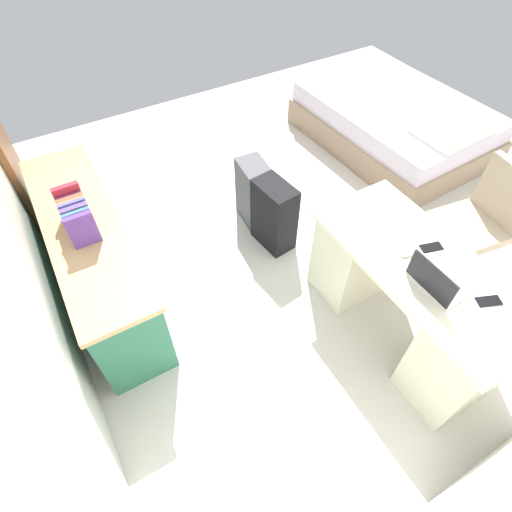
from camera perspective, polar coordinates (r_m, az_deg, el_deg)
ground_plane at (r=3.76m, az=11.10°, el=3.81°), size 5.69×5.69×0.00m
desk at (r=2.92m, az=20.41°, el=-5.42°), size 1.44×0.66×0.74m
office_chair at (r=3.51m, az=27.97°, el=3.35°), size 0.52×0.52×0.94m
credenza at (r=3.19m, az=-21.25°, el=-0.36°), size 1.80×0.48×0.73m
bed at (r=4.83m, az=18.74°, el=17.16°), size 1.96×1.49×0.58m
suitcase_black at (r=3.37m, az=2.52°, el=5.68°), size 0.38×0.26×0.61m
suitcase_spare_grey at (r=3.59m, az=-0.18°, el=8.65°), size 0.38×0.25×0.58m
laptop at (r=2.52m, az=23.74°, el=-3.24°), size 0.31×0.22×0.21m
computer_mouse at (r=2.66m, az=20.25°, el=0.47°), size 0.06×0.10×0.03m
cell_phone_near_laptop at (r=2.62m, az=29.65°, el=-5.48°), size 0.11×0.15×0.01m
cell_phone_by_mouse at (r=2.76m, az=23.21°, el=1.13°), size 0.10×0.15×0.01m
book_row at (r=2.84m, az=-23.65°, el=5.17°), size 0.36×0.17×0.24m
figurine_small at (r=3.16m, az=-24.89°, el=8.33°), size 0.08×0.08×0.11m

